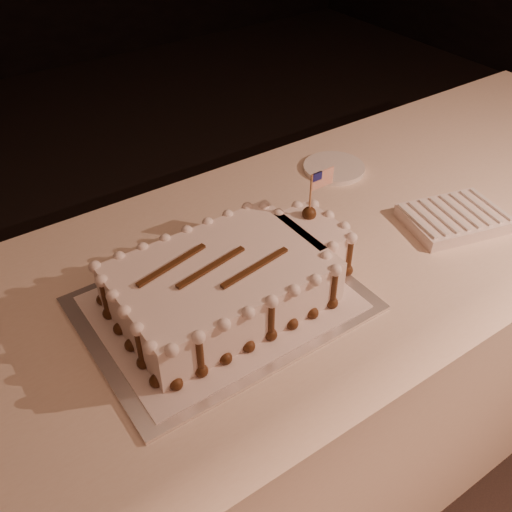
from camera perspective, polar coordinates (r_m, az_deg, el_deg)
banquet_table at (r=1.53m, az=5.44°, el=-9.72°), size 2.40×0.80×0.75m
cake_board at (r=1.11m, az=-3.41°, el=-4.80°), size 0.52×0.39×0.01m
doily at (r=1.10m, az=-3.42°, el=-4.61°), size 0.46×0.35×0.00m
sheet_cake at (r=1.08m, az=-2.29°, el=-2.22°), size 0.49×0.28×0.19m
napkin_stack at (r=1.38m, az=19.12°, el=3.59°), size 0.25×0.21×0.04m
side_plate at (r=1.53m, az=7.80°, el=8.72°), size 0.16×0.16×0.01m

